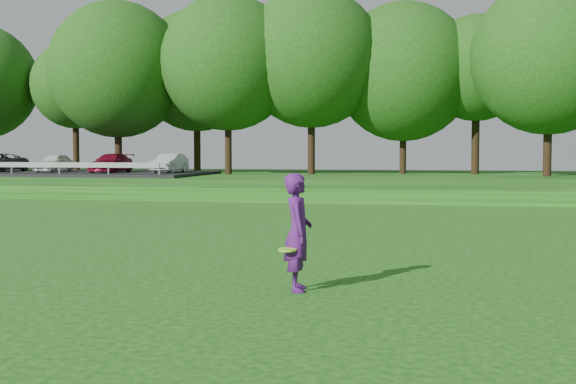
# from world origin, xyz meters

# --- Properties ---
(ground) EXTENTS (140.00, 140.00, 0.00)m
(ground) POSITION_xyz_m (0.00, 0.00, 0.00)
(ground) COLOR #0F450D
(ground) RESTS_ON ground
(berm) EXTENTS (130.00, 30.00, 0.60)m
(berm) POSITION_xyz_m (0.00, 34.00, 0.30)
(berm) COLOR #0F450D
(berm) RESTS_ON ground
(walking_path) EXTENTS (130.00, 1.60, 0.04)m
(walking_path) POSITION_xyz_m (0.00, 20.00, 0.02)
(walking_path) COLOR gray
(walking_path) RESTS_ON ground
(treeline) EXTENTS (104.00, 7.00, 15.00)m
(treeline) POSITION_xyz_m (0.00, 38.00, 8.10)
(treeline) COLOR #18420F
(treeline) RESTS_ON berm
(parking_lot) EXTENTS (24.00, 9.00, 1.38)m
(parking_lot) POSITION_xyz_m (-23.93, 32.82, 1.06)
(parking_lot) COLOR black
(parking_lot) RESTS_ON berm
(woman) EXTENTS (0.58, 0.80, 1.83)m
(woman) POSITION_xyz_m (0.64, 0.76, 0.91)
(woman) COLOR #4E1667
(woman) RESTS_ON ground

